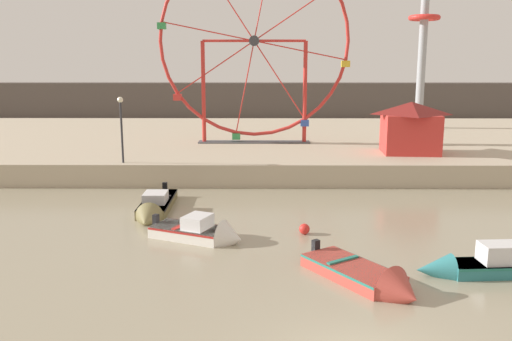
# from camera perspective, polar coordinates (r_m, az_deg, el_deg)

# --- Properties ---
(quay_promenade) EXTENTS (110.00, 25.80, 1.31)m
(quay_promenade) POSITION_cam_1_polar(r_m,az_deg,el_deg) (42.77, 3.76, 2.92)
(quay_promenade) COLOR #B7A88E
(quay_promenade) RESTS_ON ground_plane
(distant_town_skyline) EXTENTS (140.00, 3.00, 4.40)m
(distant_town_skyline) POSITION_cam_1_polar(r_m,az_deg,el_deg) (69.43, 2.53, 7.44)
(distant_town_skyline) COLOR #564C47
(distant_town_skyline) RESTS_ON ground_plane
(motorboat_teal_painted) EXTENTS (5.75, 1.45, 1.38)m
(motorboat_teal_painted) POSITION_cam_1_polar(r_m,az_deg,el_deg) (19.66, 23.45, -9.19)
(motorboat_teal_painted) COLOR teal
(motorboat_teal_painted) RESTS_ON ground_plane
(motorboat_white_red_stripe) EXTENTS (4.06, 2.84, 1.44)m
(motorboat_white_red_stripe) POSITION_cam_1_polar(r_m,az_deg,el_deg) (21.51, -5.41, -6.56)
(motorboat_white_red_stripe) COLOR silver
(motorboat_white_red_stripe) RESTS_ON ground_plane
(motorboat_faded_red) EXTENTS (3.69, 4.47, 1.44)m
(motorboat_faded_red) POSITION_cam_1_polar(r_m,az_deg,el_deg) (17.57, 12.18, -11.21)
(motorboat_faded_red) COLOR #B24238
(motorboat_faded_red) RESTS_ON ground_plane
(motorboat_olive_wood) EXTENTS (1.41, 5.71, 1.31)m
(motorboat_olive_wood) POSITION_cam_1_polar(r_m,az_deg,el_deg) (25.51, -10.72, -3.88)
(motorboat_olive_wood) COLOR olive
(motorboat_olive_wood) RESTS_ON ground_plane
(ferris_wheel_red_frame) EXTENTS (13.22, 1.20, 13.63)m
(ferris_wheel_red_frame) POSITION_cam_1_polar(r_m,az_deg,el_deg) (38.06, -0.20, 13.23)
(ferris_wheel_red_frame) COLOR red
(ferris_wheel_red_frame) RESTS_ON quay_promenade
(drop_tower_steel_tower) EXTENTS (2.80, 2.80, 16.13)m
(drop_tower_steel_tower) POSITION_cam_1_polar(r_m,az_deg,el_deg) (49.08, 17.23, 12.98)
(drop_tower_steel_tower) COLOR #999EA3
(drop_tower_steel_tower) RESTS_ON quay_promenade
(carnival_booth_red_striped) EXTENTS (3.86, 3.47, 3.22)m
(carnival_booth_red_striped) POSITION_cam_1_polar(r_m,az_deg,el_deg) (35.09, 16.02, 4.49)
(carnival_booth_red_striped) COLOR red
(carnival_booth_red_striped) RESTS_ON quay_promenade
(promenade_lamp_near) EXTENTS (0.32, 0.32, 3.72)m
(promenade_lamp_near) POSITION_cam_1_polar(r_m,az_deg,el_deg) (31.24, -14.06, 5.23)
(promenade_lamp_near) COLOR #2D2D33
(promenade_lamp_near) RESTS_ON quay_promenade
(mooring_buoy_orange) EXTENTS (0.44, 0.44, 0.44)m
(mooring_buoy_orange) POSITION_cam_1_polar(r_m,az_deg,el_deg) (22.23, 5.14, -6.17)
(mooring_buoy_orange) COLOR red
(mooring_buoy_orange) RESTS_ON ground_plane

